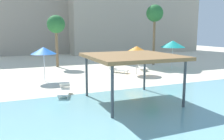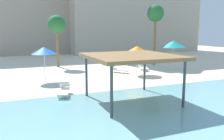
{
  "view_description": "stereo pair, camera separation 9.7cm",
  "coord_description": "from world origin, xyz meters",
  "px_view_note": "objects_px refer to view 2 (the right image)",
  "views": [
    {
      "loc": [
        -5.96,
        -12.18,
        3.84
      ],
      "look_at": [
        -0.05,
        2.0,
        1.3
      ],
      "focal_mm": 37.89,
      "sensor_mm": 36.0,
      "label": 1
    },
    {
      "loc": [
        -5.87,
        -12.21,
        3.84
      ],
      "look_at": [
        -0.05,
        2.0,
        1.3
      ],
      "focal_mm": 37.89,
      "sensor_mm": 36.0,
      "label": 2
    }
  ],
  "objects_px": {
    "lounge_chair_2": "(118,69)",
    "palm_tree_1": "(57,25)",
    "beach_umbrella_teal_0": "(173,44)",
    "beach_umbrella_blue_3": "(44,51)",
    "lounge_chair_1": "(64,90)",
    "beach_umbrella_orange_1": "(137,49)",
    "shade_pavilion": "(132,58)",
    "lounge_chair_3": "(143,67)",
    "palm_tree_0": "(155,15)"
  },
  "relations": [
    {
      "from": "shade_pavilion",
      "to": "palm_tree_1",
      "type": "bearing_deg",
      "value": 95.93
    },
    {
      "from": "lounge_chair_2",
      "to": "palm_tree_1",
      "type": "xyz_separation_m",
      "value": [
        -4.6,
        5.75,
        4.11
      ]
    },
    {
      "from": "shade_pavilion",
      "to": "palm_tree_0",
      "type": "distance_m",
      "value": 15.39
    },
    {
      "from": "shade_pavilion",
      "to": "lounge_chair_2",
      "type": "height_order",
      "value": "shade_pavilion"
    },
    {
      "from": "beach_umbrella_teal_0",
      "to": "lounge_chair_3",
      "type": "xyz_separation_m",
      "value": [
        -2.99,
        0.71,
        -2.23
      ]
    },
    {
      "from": "shade_pavilion",
      "to": "lounge_chair_2",
      "type": "distance_m",
      "value": 9.53
    },
    {
      "from": "beach_umbrella_orange_1",
      "to": "lounge_chair_2",
      "type": "xyz_separation_m",
      "value": [
        -1.19,
        1.43,
        -1.9
      ]
    },
    {
      "from": "lounge_chair_1",
      "to": "lounge_chair_3",
      "type": "relative_size",
      "value": 1.0
    },
    {
      "from": "beach_umbrella_teal_0",
      "to": "lounge_chair_3",
      "type": "distance_m",
      "value": 3.79
    },
    {
      "from": "beach_umbrella_blue_3",
      "to": "lounge_chair_1",
      "type": "distance_m",
      "value": 5.14
    },
    {
      "from": "beach_umbrella_orange_1",
      "to": "palm_tree_1",
      "type": "xyz_separation_m",
      "value": [
        -5.8,
        7.18,
        2.21
      ]
    },
    {
      "from": "beach_umbrella_orange_1",
      "to": "palm_tree_1",
      "type": "height_order",
      "value": "palm_tree_1"
    },
    {
      "from": "shade_pavilion",
      "to": "beach_umbrella_orange_1",
      "type": "height_order",
      "value": "shade_pavilion"
    },
    {
      "from": "shade_pavilion",
      "to": "palm_tree_0",
      "type": "height_order",
      "value": "palm_tree_0"
    },
    {
      "from": "lounge_chair_1",
      "to": "lounge_chair_2",
      "type": "height_order",
      "value": "same"
    },
    {
      "from": "beach_umbrella_blue_3",
      "to": "palm_tree_0",
      "type": "bearing_deg",
      "value": 19.92
    },
    {
      "from": "beach_umbrella_blue_3",
      "to": "lounge_chair_3",
      "type": "relative_size",
      "value": 1.33
    },
    {
      "from": "beach_umbrella_teal_0",
      "to": "lounge_chair_1",
      "type": "bearing_deg",
      "value": -154.91
    },
    {
      "from": "lounge_chair_2",
      "to": "beach_umbrella_teal_0",
      "type": "bearing_deg",
      "value": 52.49
    },
    {
      "from": "beach_umbrella_teal_0",
      "to": "beach_umbrella_orange_1",
      "type": "height_order",
      "value": "beach_umbrella_teal_0"
    },
    {
      "from": "lounge_chair_1",
      "to": "lounge_chair_3",
      "type": "xyz_separation_m",
      "value": [
        9.07,
        6.35,
        0.0
      ]
    },
    {
      "from": "beach_umbrella_orange_1",
      "to": "palm_tree_1",
      "type": "distance_m",
      "value": 9.49
    },
    {
      "from": "beach_umbrella_orange_1",
      "to": "shade_pavilion",
      "type": "bearing_deg",
      "value": -120.29
    },
    {
      "from": "palm_tree_1",
      "to": "beach_umbrella_orange_1",
      "type": "bearing_deg",
      "value": -51.08
    },
    {
      "from": "beach_umbrella_teal_0",
      "to": "lounge_chair_3",
      "type": "relative_size",
      "value": 1.46
    },
    {
      "from": "beach_umbrella_teal_0",
      "to": "palm_tree_1",
      "type": "bearing_deg",
      "value": 149.41
    },
    {
      "from": "palm_tree_1",
      "to": "beach_umbrella_teal_0",
      "type": "bearing_deg",
      "value": -30.59
    },
    {
      "from": "shade_pavilion",
      "to": "lounge_chair_1",
      "type": "height_order",
      "value": "shade_pavilion"
    },
    {
      "from": "lounge_chair_2",
      "to": "palm_tree_1",
      "type": "distance_m",
      "value": 8.44
    },
    {
      "from": "beach_umbrella_orange_1",
      "to": "lounge_chair_2",
      "type": "relative_size",
      "value": 1.32
    },
    {
      "from": "beach_umbrella_teal_0",
      "to": "beach_umbrella_orange_1",
      "type": "distance_m",
      "value": 4.75
    },
    {
      "from": "shade_pavilion",
      "to": "lounge_chair_1",
      "type": "xyz_separation_m",
      "value": [
        -3.15,
        2.71,
        -2.11
      ]
    },
    {
      "from": "shade_pavilion",
      "to": "lounge_chair_2",
      "type": "bearing_deg",
      "value": 70.55
    },
    {
      "from": "beach_umbrella_orange_1",
      "to": "lounge_chair_2",
      "type": "height_order",
      "value": "beach_umbrella_orange_1"
    },
    {
      "from": "shade_pavilion",
      "to": "beach_umbrella_orange_1",
      "type": "xyz_separation_m",
      "value": [
        4.29,
        7.34,
        -0.21
      ]
    },
    {
      "from": "lounge_chair_1",
      "to": "lounge_chair_2",
      "type": "bearing_deg",
      "value": 149.79
    },
    {
      "from": "beach_umbrella_teal_0",
      "to": "beach_umbrella_orange_1",
      "type": "xyz_separation_m",
      "value": [
        -4.63,
        -1.02,
        -0.33
      ]
    },
    {
      "from": "shade_pavilion",
      "to": "palm_tree_0",
      "type": "bearing_deg",
      "value": 53.02
    },
    {
      "from": "beach_umbrella_orange_1",
      "to": "beach_umbrella_blue_3",
      "type": "distance_m",
      "value": 8.0
    },
    {
      "from": "beach_umbrella_teal_0",
      "to": "beach_umbrella_blue_3",
      "type": "bearing_deg",
      "value": -175.66
    },
    {
      "from": "beach_umbrella_teal_0",
      "to": "palm_tree_0",
      "type": "height_order",
      "value": "palm_tree_0"
    },
    {
      "from": "lounge_chair_2",
      "to": "palm_tree_0",
      "type": "distance_m",
      "value": 8.62
    },
    {
      "from": "palm_tree_1",
      "to": "beach_umbrella_blue_3",
      "type": "bearing_deg",
      "value": -107.16
    },
    {
      "from": "lounge_chair_2",
      "to": "shade_pavilion",
      "type": "bearing_deg",
      "value": -52.95
    },
    {
      "from": "beach_umbrella_orange_1",
      "to": "palm_tree_1",
      "type": "relative_size",
      "value": 0.46
    },
    {
      "from": "beach_umbrella_orange_1",
      "to": "lounge_chair_2",
      "type": "bearing_deg",
      "value": 129.92
    },
    {
      "from": "lounge_chair_2",
      "to": "palm_tree_0",
      "type": "height_order",
      "value": "palm_tree_0"
    },
    {
      "from": "beach_umbrella_blue_3",
      "to": "palm_tree_1",
      "type": "height_order",
      "value": "palm_tree_1"
    },
    {
      "from": "beach_umbrella_blue_3",
      "to": "palm_tree_1",
      "type": "xyz_separation_m",
      "value": [
        2.2,
        7.12,
        2.07
      ]
    },
    {
      "from": "lounge_chair_2",
      "to": "lounge_chair_3",
      "type": "height_order",
      "value": "same"
    }
  ]
}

